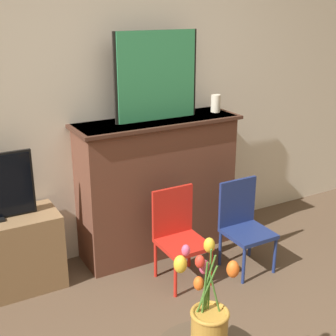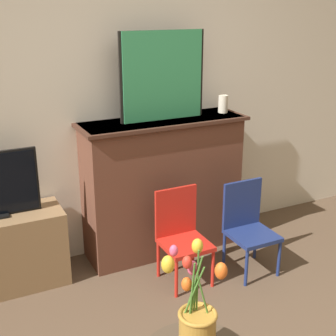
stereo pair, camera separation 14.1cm
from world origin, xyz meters
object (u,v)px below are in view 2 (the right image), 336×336
Objects in this scene: chair_red at (181,232)px; chair_blue at (248,224)px; painting at (163,76)px; vase_tulips at (196,324)px.

chair_red is 0.51m from chair_blue.
painting reaches higher than vase_tulips.
vase_tulips is at bearing -111.12° from painting.
chair_red is 1.34m from vase_tulips.
painting is 0.99× the size of chair_red.
chair_blue is at bearing -10.89° from chair_red.
chair_blue is 1.21× the size of vase_tulips.
chair_red and chair_blue have the same top height.
chair_red is (-0.08, -0.46, -1.03)m from painting.
chair_red is at bearing 64.90° from vase_tulips.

